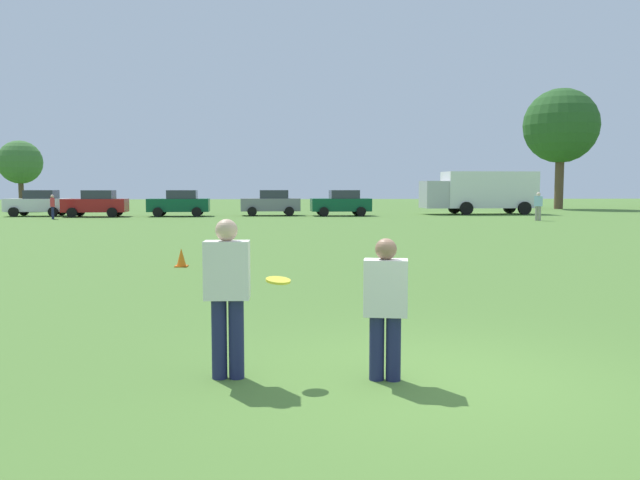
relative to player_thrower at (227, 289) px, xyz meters
The scene contains 15 objects.
ground_plane 2.46m from the player_thrower, ahead, with size 198.67×198.67×0.00m, color #517A33.
player_thrower is the anchor object (origin of this frame).
player_defender 1.68m from the player_thrower, ahead, with size 0.50×0.34×1.52m.
frisbee 0.55m from the player_thrower, ahead, with size 0.27×0.27×0.08m.
traffic_cone 9.88m from the player_thrower, 101.03° to the left, with size 0.32×0.32×0.48m.
parked_car_near_left 42.08m from the player_thrower, 112.29° to the left, with size 4.26×2.33×1.82m.
parked_car_mid_left 39.40m from the player_thrower, 107.21° to the left, with size 4.26×2.33×1.82m.
parked_car_center 38.40m from the player_thrower, 99.08° to the left, with size 4.26×2.33×1.82m.
parked_car_mid_right 38.64m from the player_thrower, 89.55° to the left, with size 4.26×2.33×1.82m.
parked_car_near_right 38.19m from the player_thrower, 82.05° to the left, with size 4.26×2.33×1.82m.
box_truck 42.91m from the player_thrower, 68.07° to the left, with size 8.58×3.21×3.18m.
bystander_sideline_watcher 37.18m from the player_thrower, 111.38° to the left, with size 0.34×0.47×1.55m.
bystander_far_jogger 34.81m from the player_thrower, 61.62° to the left, with size 0.55×0.47×1.72m.
tree_west_maple 54.04m from the player_thrower, 113.18° to the left, with size 3.70×3.70×6.02m.
tree_center_elm 57.46m from the player_thrower, 61.84° to the left, with size 6.82×6.82×11.08m.
Camera 1 is at (-1.75, -6.46, 2.05)m, focal length 35.46 mm.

